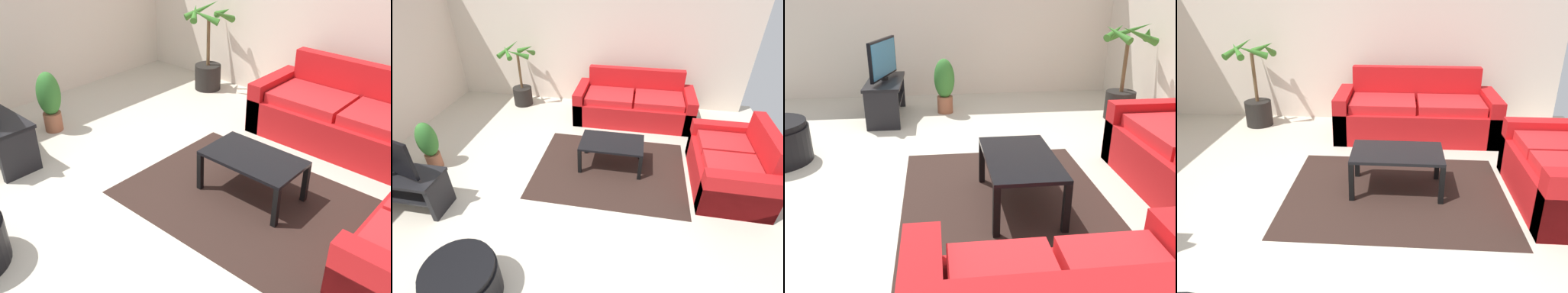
# 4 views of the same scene
# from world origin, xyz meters

# --- Properties ---
(ground_plane) EXTENTS (6.60, 6.60, 0.00)m
(ground_plane) POSITION_xyz_m (0.00, 0.00, 0.00)
(ground_plane) COLOR beige
(wall_back) EXTENTS (6.00, 0.06, 2.70)m
(wall_back) POSITION_xyz_m (0.00, 3.00, 1.35)
(wall_back) COLOR beige
(wall_back) RESTS_ON ground
(couch_main) EXTENTS (2.16, 0.90, 0.90)m
(couch_main) POSITION_xyz_m (0.88, 2.28, 0.30)
(couch_main) COLOR red
(couch_main) RESTS_ON ground
(coffee_table) EXTENTS (0.91, 0.56, 0.43)m
(coffee_table) POSITION_xyz_m (0.64, 0.75, 0.37)
(coffee_table) COLOR black
(coffee_table) RESTS_ON ground
(area_rug) EXTENTS (2.20, 1.70, 0.01)m
(area_rug) POSITION_xyz_m (0.64, 0.65, 0.00)
(area_rug) COLOR black
(area_rug) RESTS_ON ground
(potted_palm) EXTENTS (0.73, 0.71, 1.27)m
(potted_palm) POSITION_xyz_m (-1.44, 2.56, 0.46)
(potted_palm) COLOR black
(potted_palm) RESTS_ON ground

